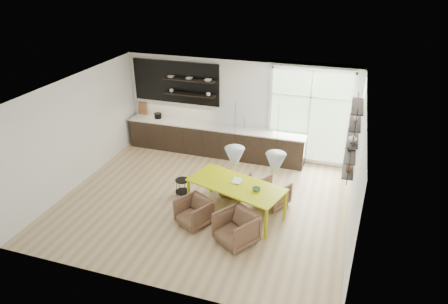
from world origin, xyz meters
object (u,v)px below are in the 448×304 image
Objects in this scene: armchair_front_right at (236,228)px; wire_stool at (182,186)px; dining_table at (236,186)px; armchair_back_right at (273,193)px; armchair_front_left at (194,212)px; armchair_back_left at (235,183)px.

armchair_front_right is 1.65× the size of wire_stool.
dining_table is 3.47× the size of armchair_back_right.
armchair_back_right is at bearing 108.65° from armchair_front_right.
armchair_back_right is at bearing 58.15° from dining_table.
armchair_back_right is at bearing 69.33° from armchair_front_left.
dining_table is 5.10× the size of wire_stool.
wire_stool is at bearing -175.40° from dining_table.
armchair_front_left is 0.89× the size of armchair_front_right.
armchair_front_right is at bearing 109.93° from armchair_back_left.
dining_table is at bearing -12.45° from wire_stool.
dining_table is at bearing 69.67° from armchair_back_right.
armchair_front_left is at bearing 69.43° from armchair_back_right.
armchair_front_right is (0.31, -1.02, -0.40)m from dining_table.
armchair_front_left is 1.25m from wire_stool.
wire_stool is at bearing 36.70° from armchair_back_right.
dining_table is 1.14m from armchair_front_left.
armchair_front_left is (-0.80, -0.68, -0.44)m from dining_table.
armchair_back_right is 2.05m from armchair_front_left.
armchair_front_left reaches higher than wire_stool.
wire_stool is (-1.26, -0.52, -0.01)m from armchair_back_left.
wire_stool is (-0.72, 1.02, -0.01)m from armchair_front_left.
armchair_back_right is 1.47× the size of wire_stool.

